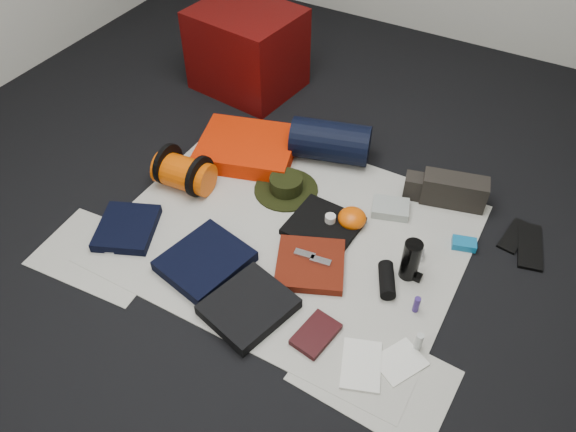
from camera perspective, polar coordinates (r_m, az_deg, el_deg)
The scene contains 37 objects.
floor at distance 2.70m, azimuth 0.25°, elevation -1.90°, with size 4.50×4.50×0.02m, color black.
newspaper_mat at distance 2.69m, azimuth 0.25°, elevation -1.71°, with size 1.60×1.30×0.01m, color silver.
newspaper_sheet_front_left at distance 2.74m, azimuth -18.50°, elevation -3.74°, with size 0.58×0.40×0.00m, color silver.
newspaper_sheet_front_right at distance 2.27m, azimuth 8.79°, elevation -15.74°, with size 0.58×0.40×0.00m, color silver.
red_cabinet at distance 3.59m, azimuth -4.17°, elevation 16.48°, with size 0.60×0.50×0.50m, color #4F0605.
sleeping_pad at distance 3.10m, azimuth -4.16°, elevation 6.93°, with size 0.51×0.42×0.09m, color red.
stuff_sack at distance 2.92m, azimuth -10.51°, elevation 4.30°, with size 0.17×0.17×0.29m, color #D54C03.
sack_strap_left at distance 2.96m, azimuth -12.11°, elevation 5.21°, with size 0.22×0.22×0.03m, color black.
sack_strap_right at distance 2.85m, azimuth -8.97°, elevation 4.00°, with size 0.22×0.22×0.03m, color black.
navy_duffel at distance 3.05m, azimuth 4.32°, elevation 7.57°, with size 0.22×0.22×0.42m, color black.
boonie_brim at distance 2.90m, azimuth -0.19°, elevation 2.71°, with size 0.33×0.33×0.01m, color black.
boonie_crown at distance 2.87m, azimuth -0.19°, elevation 3.33°, with size 0.17×0.17×0.07m, color black.
hiking_boot_left at distance 2.91m, azimuth 14.14°, elevation 2.70°, with size 0.25×0.09×0.12m, color black.
hiking_boot_right at distance 2.90m, azimuth 16.51°, elevation 2.48°, with size 0.31×0.12×0.16m, color black.
flip_flop_left at distance 2.88m, azimuth 22.03°, elevation -1.86°, with size 0.09×0.23×0.01m, color black.
flip_flop_right at distance 2.86m, azimuth 23.34°, elevation -2.82°, with size 0.11×0.29×0.02m, color black.
trousers_navy_a at distance 2.79m, azimuth -16.04°, elevation -1.16°, with size 0.26×0.30×0.05m, color black.
trousers_navy_b at distance 2.56m, azimuth -8.42°, elevation -4.55°, with size 0.32×0.36×0.06m, color black.
trousers_charcoal at distance 2.39m, azimuth -4.01°, elevation -9.18°, with size 0.30×0.34×0.05m, color black.
black_tshirt at distance 2.70m, azimuth 3.62°, elevation -1.00°, with size 0.32×0.30×0.03m, color black.
red_shirt at distance 2.53m, azimuth 2.28°, elevation -4.94°, with size 0.30×0.30×0.04m, color #5B1609.
orange_stuff_sack at distance 2.71m, azimuth 6.53°, elevation -0.22°, with size 0.14×0.14×0.09m, color #D54C03.
first_aid_pouch at distance 2.82m, azimuth 10.37°, elevation 0.79°, with size 0.18×0.13×0.04m, color #919992.
water_bottle at distance 2.50m, azimuth 12.36°, elevation -4.37°, with size 0.08×0.08×0.20m, color black.
speaker at distance 2.49m, azimuth 10.01°, elevation -6.42°, with size 0.07×0.07×0.18m, color black.
compact_camera at distance 2.64m, azimuth 12.70°, elevation -3.75°, with size 0.09×0.05×0.03m, color #BBBBC1.
cyan_case at distance 2.74m, azimuth 17.45°, elevation -2.70°, with size 0.11×0.07×0.04m, color #0F6497.
toiletry_purple at distance 2.43m, azimuth 12.92°, elevation -8.75°, with size 0.03×0.03×0.08m, color navy.
toiletry_clear at distance 2.32m, azimuth 13.15°, elevation -12.32°, with size 0.03×0.03×0.09m, color #B6BBB6.
paperback_book at distance 2.32m, azimuth 2.85°, elevation -11.90°, with size 0.13×0.20×0.03m, color black.
map_booklet at distance 2.28m, azimuth 7.45°, elevation -14.77°, with size 0.15×0.22×0.01m, color silver.
map_printout at distance 2.31m, azimuth 11.29°, elevation -14.30°, with size 0.14×0.19×0.01m, color silver.
sunglasses at distance 2.56m, azimuth 12.36°, elevation -5.81°, with size 0.10×0.04×0.03m, color black.
key_cluster at distance 2.74m, azimuth -17.33°, elevation -3.15°, with size 0.06×0.06×0.01m, color #BBBBC1.
tape_roll at distance 2.69m, azimuth 4.32°, elevation -0.25°, with size 0.05×0.05×0.04m, color silver.
energy_bar_a at distance 2.54m, azimuth 1.70°, elevation -3.91°, with size 0.10×0.04×0.01m, color #BBBBC1.
energy_bar_b at distance 2.51m, azimuth 3.32°, elevation -4.57°, with size 0.10×0.04×0.01m, color #BBBBC1.
Camera 1 is at (0.89, -1.61, 1.97)m, focal length 35.00 mm.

